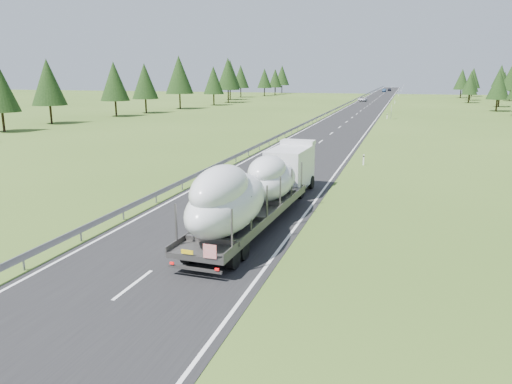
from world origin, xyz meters
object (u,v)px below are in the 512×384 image
(distant_van, at_px, (362,99))
(distant_car_blue, at_px, (384,90))
(boat_truck, at_px, (257,186))
(distant_car_dark, at_px, (389,89))
(highway_sign, at_px, (391,109))

(distant_van, distance_m, distant_car_blue, 82.69)
(boat_truck, bearing_deg, distant_car_blue, 90.84)
(distant_car_dark, relative_size, distant_car_blue, 0.96)
(highway_sign, xyz_separation_m, distant_car_dark, (-6.17, 155.55, -1.09))
(boat_truck, distance_m, distant_van, 129.69)
(boat_truck, relative_size, distant_car_blue, 4.32)
(distant_car_blue, bearing_deg, distant_van, -89.16)
(boat_truck, bearing_deg, distant_car_dark, 90.36)
(highway_sign, distance_m, distant_car_blue, 141.70)
(boat_truck, xyz_separation_m, distant_car_blue, (-3.11, 212.21, -1.50))
(boat_truck, distance_m, distant_car_dark, 226.29)
(distant_car_dark, bearing_deg, distant_van, -93.50)
(distant_van, relative_size, distant_car_blue, 1.13)
(distant_van, distance_m, distant_car_dark, 96.82)
(distant_car_dark, height_order, distant_car_blue, distant_car_blue)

